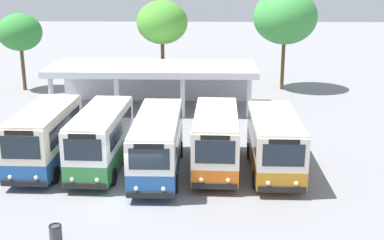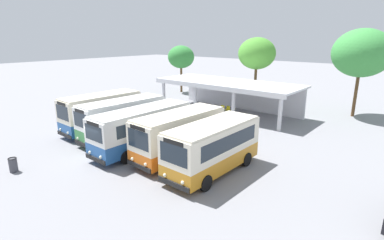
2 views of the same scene
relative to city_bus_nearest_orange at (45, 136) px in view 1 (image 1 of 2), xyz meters
name	(u,v)px [view 1 (image 1 of 2)]	position (x,y,z in m)	size (l,w,h in m)	color
ground_plane	(138,198)	(5.44, -3.80, -1.80)	(180.00, 180.00, 0.00)	gray
city_bus_nearest_orange	(45,136)	(0.00, 0.00, 0.00)	(2.51, 7.03, 3.26)	black
city_bus_second_in_row	(101,137)	(3.05, -0.08, -0.03)	(2.47, 7.30, 3.20)	black
city_bus_middle_cream	(157,142)	(6.09, -0.61, -0.09)	(2.37, 8.07, 3.08)	black
city_bus_fourth_amber	(216,138)	(9.14, -0.04, -0.06)	(2.54, 7.11, 3.15)	black
city_bus_fifth_blue	(274,142)	(12.18, -0.40, -0.09)	(2.52, 6.93, 3.08)	black
terminal_canopy	(154,73)	(4.50, 13.23, 0.86)	(15.69, 5.94, 3.40)	silver
waiting_chair_end_by_column	(150,104)	(4.33, 12.04, -1.28)	(0.45, 0.45, 0.86)	slate
waiting_chair_second_from_end	(159,103)	(4.96, 12.17, -1.28)	(0.45, 0.45, 0.86)	slate
waiting_chair_middle_seat	(167,103)	(5.59, 12.16, -1.28)	(0.45, 0.45, 0.86)	slate
roadside_tree_behind_canopy	(162,23)	(4.80, 18.26, 4.29)	(4.37, 4.37, 7.98)	brown
roadside_tree_east_of_canopy	(285,17)	(15.47, 19.79, 4.64)	(5.59, 5.59, 8.83)	brown
roadside_tree_west_of_canopy	(20,32)	(-7.79, 18.85, 3.35)	(3.86, 3.86, 6.82)	brown
litter_bin_apron	(56,236)	(2.87, -8.23, -1.35)	(0.49, 0.49, 0.90)	#3F3F47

